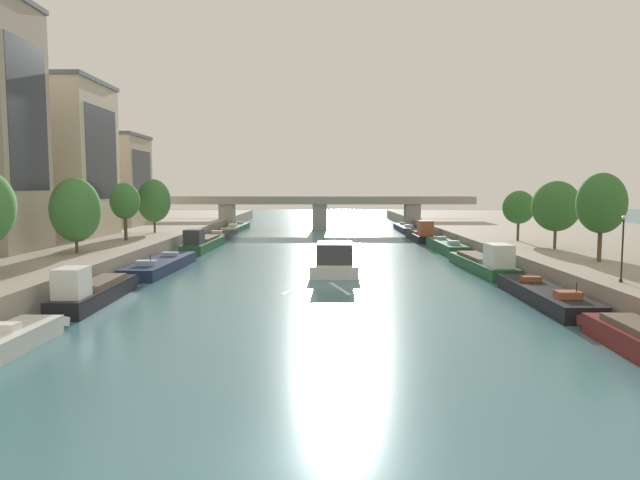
% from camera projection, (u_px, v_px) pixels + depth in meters
% --- Properties ---
extents(ground_plane, '(400.00, 400.00, 0.00)m').
position_uv_depth(ground_plane, '(319.00, 462.00, 17.92)').
color(ground_plane, teal).
extents(quay_left, '(36.00, 170.00, 2.16)m').
position_uv_depth(quay_left, '(31.00, 246.00, 72.62)').
color(quay_left, gray).
rests_on(quay_left, ground).
extents(quay_right, '(36.00, 170.00, 2.16)m').
position_uv_depth(quay_right, '(610.00, 246.00, 72.55)').
color(quay_right, gray).
rests_on(quay_right, ground).
extents(barge_midriver, '(5.41, 23.21, 3.08)m').
position_uv_depth(barge_midriver, '(336.00, 257.00, 62.69)').
color(barge_midriver, silver).
rests_on(barge_midriver, ground).
extents(wake_behind_barge, '(5.60, 6.00, 0.03)m').
position_uv_depth(wake_behind_barge, '(318.00, 288.00, 48.41)').
color(wake_behind_barge, silver).
rests_on(wake_behind_barge, ground).
extents(moored_boat_left_far, '(2.61, 13.03, 3.18)m').
position_uv_depth(moored_boat_left_far, '(94.00, 291.00, 41.83)').
color(moored_boat_left_far, black).
rests_on(moored_boat_left_far, ground).
extents(moored_boat_left_lone, '(3.92, 16.32, 2.22)m').
position_uv_depth(moored_boat_left_lone, '(162.00, 265.00, 58.74)').
color(moored_boat_left_lone, '#1E284C').
rests_on(moored_boat_left_lone, ground).
extents(moored_boat_left_gap_after, '(3.24, 16.24, 3.13)m').
position_uv_depth(moored_boat_left_gap_after, '(203.00, 243.00, 77.58)').
color(moored_boat_left_gap_after, '#235633').
rests_on(moored_boat_left_gap_after, ground).
extents(moored_boat_left_upstream, '(3.25, 15.34, 2.16)m').
position_uv_depth(moored_boat_left_upstream, '(222.00, 235.00, 96.09)').
color(moored_boat_left_upstream, black).
rests_on(moored_boat_left_upstream, ground).
extents(moored_boat_left_near, '(3.32, 16.60, 2.11)m').
position_uv_depth(moored_boat_left_near, '(238.00, 227.00, 113.56)').
color(moored_boat_left_near, '#235633').
rests_on(moored_boat_left_near, ground).
extents(moored_boat_right_gap_after, '(3.03, 14.83, 2.23)m').
position_uv_depth(moored_boat_right_gap_after, '(545.00, 295.00, 42.36)').
color(moored_boat_right_gap_after, black).
rests_on(moored_boat_right_gap_after, ground).
extents(moored_boat_right_midway, '(3.29, 15.76, 3.24)m').
position_uv_depth(moored_boat_right_midway, '(484.00, 263.00, 57.55)').
color(moored_boat_right_midway, '#235633').
rests_on(moored_boat_right_midway, ground).
extents(moored_boat_right_near, '(2.56, 15.24, 2.46)m').
position_uv_depth(moored_boat_right_near, '(447.00, 246.00, 75.67)').
color(moored_boat_right_near, '#235633').
rests_on(moored_boat_right_near, ground).
extents(moored_boat_right_second, '(2.78, 14.43, 3.38)m').
position_uv_depth(moored_boat_right_second, '(421.00, 234.00, 91.12)').
color(moored_boat_right_second, black).
rests_on(moored_boat_right_second, ground).
extents(moored_boat_right_far, '(2.91, 16.24, 2.19)m').
position_uv_depth(moored_boat_right_far, '(406.00, 228.00, 110.77)').
color(moored_boat_right_far, '#1E284C').
rests_on(moored_boat_right_far, ground).
extents(tree_left_distant, '(4.64, 4.64, 7.13)m').
position_uv_depth(tree_left_distant, '(76.00, 210.00, 54.86)').
color(tree_left_distant, brown).
rests_on(tree_left_distant, quay_left).
extents(tree_left_by_lamp, '(3.43, 3.43, 6.77)m').
position_uv_depth(tree_left_by_lamp, '(126.00, 201.00, 68.08)').
color(tree_left_by_lamp, brown).
rests_on(tree_left_by_lamp, quay_left).
extents(tree_left_midway, '(4.52, 4.52, 7.33)m').
position_uv_depth(tree_left_midway, '(155.00, 201.00, 79.53)').
color(tree_left_midway, brown).
rests_on(tree_left_midway, quay_left).
extents(tree_right_by_lamp, '(4.02, 4.02, 7.46)m').
position_uv_depth(tree_right_by_lamp, '(602.00, 203.00, 48.44)').
color(tree_right_by_lamp, brown).
rests_on(tree_right_by_lamp, quay_right).
extents(tree_right_nearest, '(4.76, 4.76, 6.89)m').
position_uv_depth(tree_right_nearest, '(557.00, 206.00, 58.54)').
color(tree_right_nearest, brown).
rests_on(tree_right_nearest, quay_right).
extents(tree_right_distant, '(3.67, 3.67, 5.85)m').
position_uv_depth(tree_right_distant, '(519.00, 207.00, 67.26)').
color(tree_right_distant, brown).
rests_on(tree_right_distant, quay_right).
extents(lamppost_right_bank, '(0.28, 0.28, 4.43)m').
position_uv_depth(lamppost_right_bank, '(623.00, 246.00, 38.18)').
color(lamppost_right_bank, black).
rests_on(lamppost_right_bank, quay_right).
extents(building_left_far_end, '(15.37, 13.17, 19.54)m').
position_uv_depth(building_left_far_end, '(44.00, 159.00, 73.19)').
color(building_left_far_end, beige).
rests_on(building_left_far_end, quay_left).
extents(building_left_tall, '(12.36, 12.15, 14.72)m').
position_uv_depth(building_left_tall, '(106.00, 180.00, 94.45)').
color(building_left_tall, '#B2A38E').
rests_on(building_left_tall, quay_left).
extents(bridge_far, '(60.38, 4.40, 6.55)m').
position_uv_depth(bridge_far, '(320.00, 209.00, 113.95)').
color(bridge_far, gray).
rests_on(bridge_far, ground).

